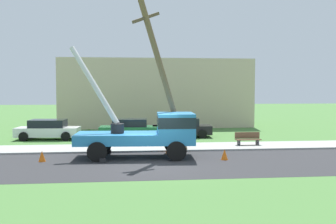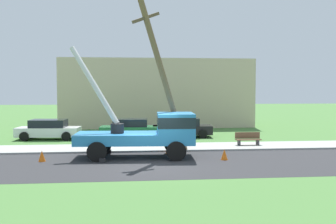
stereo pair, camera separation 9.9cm
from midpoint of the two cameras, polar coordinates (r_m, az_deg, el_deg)
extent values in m
plane|color=#477538|center=(31.42, -3.80, -3.30)|extent=(120.00, 120.00, 0.00)
cube|color=#2B2B2D|center=(19.57, -2.26, -7.38)|extent=(80.00, 7.08, 0.01)
cube|color=#9E9E99|center=(24.55, -3.09, -5.07)|extent=(80.00, 3.05, 0.10)
cube|color=#2D84C6|center=(21.34, -7.40, -3.73)|extent=(4.43, 2.63, 0.55)
cube|color=#2D84C6|center=(21.27, 0.95, -2.30)|extent=(2.03, 2.50, 1.60)
cube|color=#19232D|center=(21.24, 0.95, -1.36)|extent=(2.05, 2.52, 0.56)
cylinder|color=black|center=(21.28, -7.36, -2.33)|extent=(0.70, 0.70, 0.50)
cylinder|color=silver|center=(21.95, -10.61, 3.82)|extent=(2.82, 1.80, 4.26)
cube|color=black|center=(20.11, -9.41, -6.86)|extent=(0.32, 0.32, 0.20)
cube|color=black|center=(22.95, -8.62, -5.57)|extent=(0.32, 0.32, 0.20)
cylinder|color=black|center=(20.22, 1.07, -5.60)|extent=(1.00, 0.30, 1.00)
cylinder|color=black|center=(22.59, 0.62, -4.65)|extent=(1.00, 0.30, 1.00)
cylinder|color=black|center=(20.32, -10.22, -5.61)|extent=(1.00, 0.30, 1.00)
cylinder|color=black|center=(22.68, -9.47, -4.67)|extent=(1.00, 0.30, 1.00)
cylinder|color=brown|center=(22.19, -0.72, 4.79)|extent=(3.11, 2.22, 8.52)
cube|color=brown|center=(21.75, -3.29, 13.27)|extent=(1.53, 1.10, 0.79)
cone|color=orange|center=(20.76, 7.92, -6.01)|extent=(0.36, 0.36, 0.56)
cone|color=orange|center=(21.06, -17.64, -6.01)|extent=(0.36, 0.36, 0.56)
cone|color=orange|center=(22.69, -0.02, -5.18)|extent=(0.36, 0.36, 0.56)
cube|color=silver|center=(29.95, -16.81, -2.71)|extent=(4.53, 2.14, 0.65)
cube|color=black|center=(29.90, -16.83, -1.57)|extent=(2.59, 1.84, 0.55)
cylinder|color=black|center=(28.76, -14.46, -3.38)|extent=(0.64, 0.22, 0.64)
cylinder|color=black|center=(30.51, -13.72, -2.99)|extent=(0.64, 0.22, 0.64)
cylinder|color=black|center=(29.53, -19.98, -3.30)|extent=(0.64, 0.22, 0.64)
cylinder|color=black|center=(31.24, -18.95, -2.93)|extent=(0.64, 0.22, 0.64)
cube|color=#1E6638|center=(29.56, -5.53, -2.66)|extent=(4.51, 2.10, 0.65)
cube|color=black|center=(29.50, -5.53, -1.50)|extent=(2.57, 1.82, 0.55)
cylinder|color=black|center=(28.65, -2.72, -3.30)|extent=(0.64, 0.22, 0.64)
cylinder|color=black|center=(30.43, -2.70, -2.91)|extent=(0.64, 0.22, 0.64)
cylinder|color=black|center=(28.81, -8.51, -3.30)|extent=(0.64, 0.22, 0.64)
cylinder|color=black|center=(30.59, -8.15, -2.91)|extent=(0.64, 0.22, 0.64)
cube|color=black|center=(30.15, 1.88, -2.53)|extent=(4.52, 2.13, 0.65)
cube|color=black|center=(30.09, 1.88, -1.39)|extent=(2.58, 1.84, 0.55)
cylinder|color=black|center=(29.42, 4.82, -3.14)|extent=(0.64, 0.22, 0.64)
cylinder|color=black|center=(31.19, 4.43, -2.76)|extent=(0.64, 0.22, 0.64)
cylinder|color=black|center=(29.22, -0.85, -3.17)|extent=(0.64, 0.22, 0.64)
cylinder|color=black|center=(31.01, -0.91, -2.79)|extent=(0.64, 0.22, 0.64)
cube|color=brown|center=(25.63, 11.23, -3.87)|extent=(1.60, 0.44, 0.06)
cube|color=brown|center=(25.79, 11.10, -3.26)|extent=(1.60, 0.06, 0.40)
cube|color=#333338|center=(25.49, 9.93, -4.40)|extent=(0.10, 0.40, 0.45)
cube|color=#333338|center=(25.85, 12.50, -4.32)|extent=(0.10, 0.40, 0.45)
cube|color=#C6B293|center=(39.15, -1.85, 2.72)|extent=(18.00, 6.00, 6.40)
camera|label=1|loc=(0.05, -90.13, -0.01)|focal=42.78mm
camera|label=2|loc=(0.05, 89.87, 0.01)|focal=42.78mm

